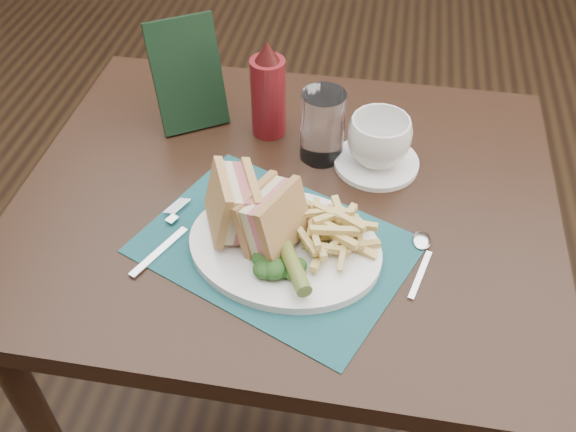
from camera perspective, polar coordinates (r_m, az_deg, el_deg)
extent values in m
plane|color=black|center=(1.97, 2.42, -4.47)|extent=(7.00, 7.00, 0.00)
cube|color=#184A4E|center=(0.99, -1.13, -2.72)|extent=(0.48, 0.42, 0.00)
cylinder|color=#546526|center=(0.92, 0.33, -4.08)|extent=(0.08, 0.12, 0.03)
cylinder|color=white|center=(1.15, 7.85, 4.75)|extent=(0.19, 0.19, 0.01)
imported|color=white|center=(1.12, 8.09, 6.66)|extent=(0.14, 0.14, 0.09)
cylinder|color=white|center=(1.12, 3.09, 8.00)|extent=(0.10, 0.10, 0.13)
cube|color=black|center=(1.20, -8.91, 12.27)|extent=(0.15, 0.13, 0.20)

